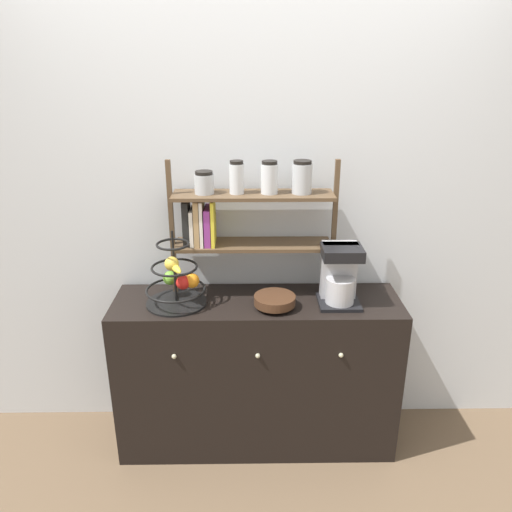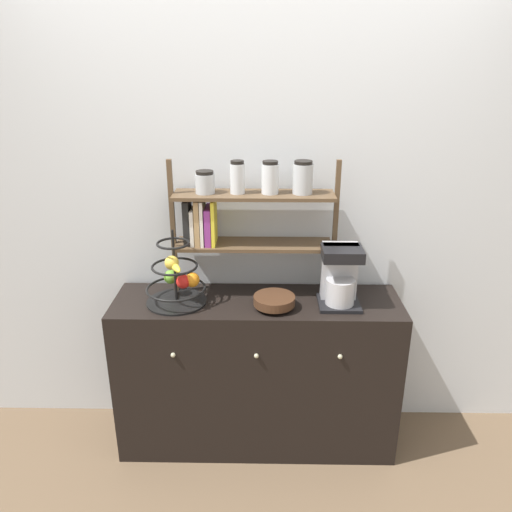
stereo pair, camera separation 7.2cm
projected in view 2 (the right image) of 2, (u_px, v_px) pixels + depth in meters
ground_plane at (256, 464)px, 2.69m from camera, size 12.00×12.00×0.00m
wall_back at (258, 207)px, 2.65m from camera, size 7.00×0.05×2.60m
sideboard at (257, 373)px, 2.73m from camera, size 1.49×0.44×0.87m
coffee_maker at (340, 276)px, 2.49m from camera, size 0.21×0.20×0.31m
fruit_stand at (177, 280)px, 2.51m from camera, size 0.31×0.31×0.39m
wooden_bowl at (274, 301)px, 2.48m from camera, size 0.21×0.21×0.06m
shelf_hutch at (240, 210)px, 2.50m from camera, size 0.85×0.20×0.71m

